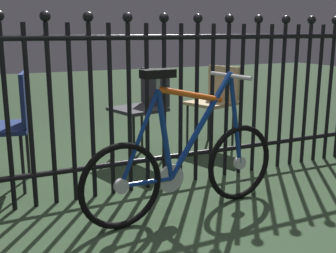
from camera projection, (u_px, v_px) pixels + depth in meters
ground_plane at (170, 219)px, 2.61m from camera, size 20.00×20.00×0.00m
iron_fence at (125, 100)px, 2.93m from camera, size 4.48×0.07×1.31m
bicycle at (185, 163)px, 2.64m from camera, size 1.40×0.40×0.93m
chair_tan at (216, 97)px, 4.23m from camera, size 0.52×0.51×0.80m
chair_navy at (9, 119)px, 3.05m from camera, size 0.52×0.52×0.86m
chair_charcoal at (144, 103)px, 3.82m from camera, size 0.51×0.51×0.80m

